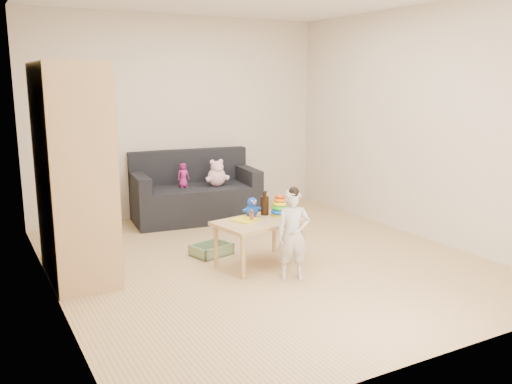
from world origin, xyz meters
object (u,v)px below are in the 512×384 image
wardrobe (73,173)px  toddler (293,236)px  play_table (260,242)px  sofa (196,203)px

wardrobe → toddler: size_ratio=2.39×
play_table → toddler: size_ratio=1.05×
wardrobe → sofa: (1.73, 1.39, -0.75)m
wardrobe → toddler: wardrobe is taller
wardrobe → play_table: bearing=-18.0°
sofa → toddler: size_ratio=1.95×
sofa → play_table: bearing=-87.0°
sofa → play_table: 1.91m
sofa → play_table: size_ratio=1.86×
sofa → toddler: toddler is taller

